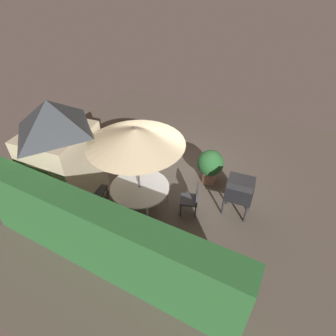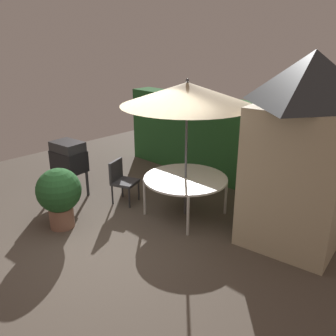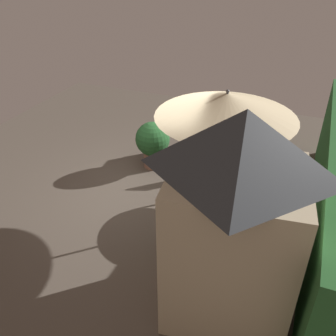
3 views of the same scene
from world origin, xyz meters
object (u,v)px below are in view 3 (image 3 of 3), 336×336
patio_table (219,187)px  chair_near_shed (222,246)px  chair_far_side (213,158)px  garden_shed (234,221)px  bbq_grill (205,121)px  potted_plant_by_shed (153,142)px  patio_umbrella (226,105)px

patio_table → chair_near_shed: (1.28, 0.41, -0.20)m
patio_table → chair_far_side: size_ratio=1.77×
garden_shed → patio_table: size_ratio=1.96×
bbq_grill → chair_far_side: 1.26m
chair_far_side → potted_plant_by_shed: (0.04, -1.44, 0.14)m
garden_shed → patio_umbrella: 2.14m
patio_table → potted_plant_by_shed: size_ratio=1.41×
patio_umbrella → chair_near_shed: patio_umbrella is taller
chair_near_shed → potted_plant_by_shed: 3.48m
garden_shed → bbq_grill: bearing=-158.6°
chair_far_side → potted_plant_by_shed: potted_plant_by_shed is taller
patio_umbrella → potted_plant_by_shed: 2.87m
patio_table → chair_near_shed: bearing=17.9°
bbq_grill → chair_near_shed: (3.70, 1.45, -0.33)m
garden_shed → potted_plant_by_shed: (-3.18, -2.58, -0.93)m
patio_umbrella → potted_plant_by_shed: bearing=-123.7°
patio_table → patio_umbrella: 1.62m
garden_shed → patio_umbrella: (-1.89, -0.65, 0.75)m
patio_umbrella → bbq_grill: bearing=-156.8°
patio_umbrella → chair_far_side: (-1.33, -0.49, -1.82)m
chair_far_side → garden_shed: bearing=19.6°
garden_shed → chair_near_shed: garden_shed is taller
patio_umbrella → bbq_grill: (-2.42, -1.04, -1.49)m
chair_far_side → bbq_grill: bearing=-153.6°
patio_table → bbq_grill: bbq_grill is taller
bbq_grill → chair_far_side: bbq_grill is taller
chair_near_shed → chair_far_side: bearing=-160.8°
chair_far_side → potted_plant_by_shed: size_ratio=0.80×
potted_plant_by_shed → patio_umbrella: bearing=56.3°
bbq_grill → potted_plant_by_shed: size_ratio=1.07×
chair_near_shed → potted_plant_by_shed: potted_plant_by_shed is taller
bbq_grill → potted_plant_by_shed: (1.13, -0.90, -0.19)m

